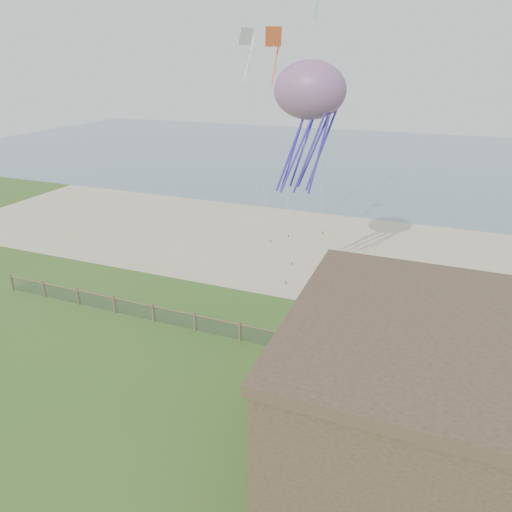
# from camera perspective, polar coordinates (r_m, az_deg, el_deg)

# --- Properties ---
(ground) EXTENTS (160.00, 160.00, 0.00)m
(ground) POSITION_cam_1_polar(r_m,az_deg,el_deg) (23.48, -8.11, -17.96)
(ground) COLOR #355B1F
(ground) RESTS_ON ground
(sand_beach) EXTENTS (72.00, 20.00, 0.02)m
(sand_beach) POSITION_cam_1_polar(r_m,az_deg,el_deg) (41.25, 6.78, 1.13)
(sand_beach) COLOR tan
(sand_beach) RESTS_ON ground
(ocean) EXTENTS (160.00, 68.00, 0.02)m
(ocean) POSITION_cam_1_polar(r_m,az_deg,el_deg) (83.10, 14.89, 11.74)
(ocean) COLOR slate
(ocean) RESTS_ON ground
(chainlink_fence) EXTENTS (36.20, 0.20, 1.25)m
(chainlink_fence) POSITION_cam_1_polar(r_m,az_deg,el_deg) (27.43, -2.04, -9.53)
(chainlink_fence) COLOR #4A3E29
(chainlink_fence) RESTS_ON ground
(motel) EXTENTS (15.00, 10.00, 7.00)m
(motel) POSITION_cam_1_polar(r_m,az_deg,el_deg) (18.81, 28.96, -19.41)
(motel) COLOR #432C24
(motel) RESTS_ON ground
(motel_deck) EXTENTS (15.00, 2.00, 0.50)m
(motel_deck) POSITION_cam_1_polar(r_m,az_deg,el_deg) (25.44, 26.16, -16.08)
(motel_deck) COLOR brown
(motel_deck) RESTS_ON ground
(picnic_table) EXTENTS (1.66, 1.27, 0.69)m
(picnic_table) POSITION_cam_1_polar(r_m,az_deg,el_deg) (24.79, 4.24, -14.18)
(picnic_table) COLOR brown
(picnic_table) RESTS_ON ground
(octopus_kite) EXTENTS (4.61, 4.02, 7.92)m
(octopus_kite) POSITION_cam_1_polar(r_m,az_deg,el_deg) (27.48, 6.52, 15.64)
(octopus_kite) COLOR #EF4725
(kite_white) EXTENTS (2.29, 2.16, 3.12)m
(kite_white) POSITION_cam_1_polar(r_m,az_deg,el_deg) (35.75, -1.28, 24.25)
(kite_white) COLOR silver
(kite_red) EXTENTS (1.80, 2.11, 2.76)m
(kite_red) POSITION_cam_1_polar(r_m,az_deg,el_deg) (30.55, 2.17, 24.30)
(kite_red) COLOR #E35528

